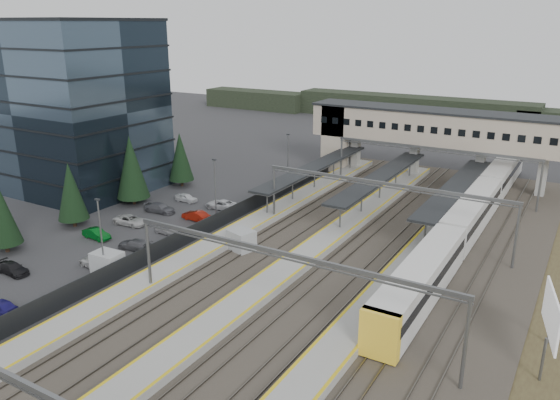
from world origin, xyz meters
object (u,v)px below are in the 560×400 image
Objects in this scene: relay_cabin_far at (241,241)px; footbridge at (421,130)px; billboard at (551,317)px; office_building at (67,105)px; relay_cabin_near at (108,264)px; train at (472,214)px.

footbridge is (7.82, 37.96, 6.72)m from relay_cabin_far.
footbridge is 6.47× the size of billboard.
office_building reaches higher than relay_cabin_far.
office_building is 35.71m from relay_cabin_near.
relay_cabin_far reaches higher than relay_cabin_near.
office_building reaches higher than footbridge.
train is (20.12, 18.90, 0.93)m from relay_cabin_far.
office_building is at bearing 145.05° from relay_cabin_near.
footbridge is 23.41m from train.
relay_cabin_near is 41.45m from train.
billboard is (38.67, 6.01, 2.52)m from relay_cabin_near.
office_building reaches higher than relay_cabin_near.
relay_cabin_near is at bearing -124.96° from relay_cabin_far.
footbridge reaches higher than relay_cabin_near.
footbridge reaches higher than relay_cabin_far.
relay_cabin_far is 0.05× the size of train.
billboard is at bearing -11.43° from office_building.
train is (28.16, 30.40, 0.95)m from relay_cabin_near.
relay_cabin_far is 0.08× the size of footbridge.
relay_cabin_far is 27.62m from train.
footbridge is (43.70, 30.00, -4.26)m from office_building.
relay_cabin_near is at bearing -34.95° from office_building.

